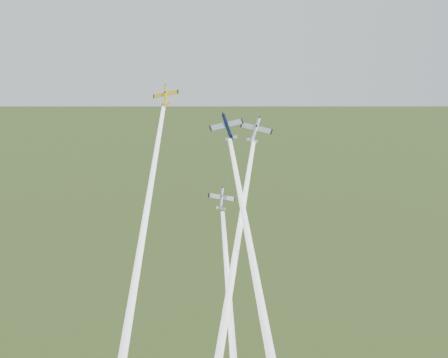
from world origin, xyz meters
The scene contains 8 objects.
plane_yellow centered at (-14.06, 3.33, 110.53)m, with size 6.56×6.50×1.03m, color yellow, non-canonical shape.
smoke_trail_yellow centered at (-18.85, -19.14, 76.76)m, with size 2.18×2.18×75.29m, color white, non-canonical shape.
plane_navy centered at (0.85, -1.63, 103.67)m, with size 8.35×8.29×1.31m, color #0C1336, non-canonical shape.
smoke_trail_navy centered at (6.31, -19.55, 76.14)m, with size 2.18×2.18×60.18m, color white, non-canonical shape.
plane_silver_right centered at (7.66, 0.25, 102.56)m, with size 7.93×7.87×1.24m, color silver, non-canonical shape.
smoke_trail_silver_right centered at (0.97, -20.90, 69.96)m, with size 2.18×2.18×72.46m, color white, non-canonical shape.
plane_silver_low centered at (-0.55, -5.28, 86.93)m, with size 6.63×6.58×1.04m, color #ADB6BB, non-canonical shape.
smoke_trail_silver_low centered at (1.86, -25.41, 57.14)m, with size 2.18×2.18×65.67m, color white, non-canonical shape.
Camera 1 is at (-1.23, -133.08, 124.88)m, focal length 45.00 mm.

